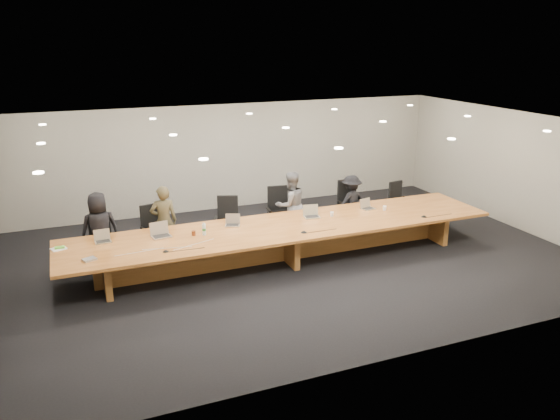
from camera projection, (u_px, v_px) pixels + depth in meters
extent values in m
plane|color=black|center=(285.00, 259.00, 11.44)|extent=(12.00, 12.00, 0.00)
cube|color=beige|center=(228.00, 157.00, 14.56)|extent=(12.00, 0.02, 2.80)
cube|color=brown|center=(285.00, 227.00, 11.22)|extent=(9.00, 1.80, 0.06)
cube|color=brown|center=(285.00, 244.00, 11.34)|extent=(7.65, 0.15, 0.69)
cube|color=brown|center=(105.00, 270.00, 10.06)|extent=(0.12, 1.26, 0.69)
cube|color=brown|center=(285.00, 244.00, 11.34)|extent=(0.12, 1.26, 0.69)
cube|color=brown|center=(429.00, 223.00, 12.62)|extent=(0.12, 1.26, 0.69)
imported|color=black|center=(100.00, 229.00, 10.97)|extent=(0.79, 0.55, 1.53)
imported|color=#403823|center=(164.00, 221.00, 11.43)|extent=(0.59, 0.41, 1.54)
imported|color=slate|center=(291.00, 205.00, 12.48)|extent=(0.83, 0.68, 1.56)
imported|color=black|center=(351.00, 202.00, 13.12)|extent=(0.93, 0.64, 1.32)
cylinder|color=silver|center=(204.00, 229.00, 10.66)|extent=(0.08, 0.08, 0.23)
cylinder|color=brown|center=(194.00, 233.00, 10.65)|extent=(0.09, 0.09, 0.09)
cone|color=silver|center=(332.00, 214.00, 11.80)|extent=(0.08, 0.08, 0.09)
cone|color=white|center=(385.00, 208.00, 12.20)|extent=(0.10, 0.10, 0.10)
cube|color=white|center=(59.00, 249.00, 9.97)|extent=(0.31, 0.28, 0.02)
cube|color=#60B831|center=(60.00, 247.00, 9.98)|extent=(0.18, 0.11, 0.03)
cube|color=#BBBCC1|center=(89.00, 259.00, 9.48)|extent=(0.26, 0.24, 0.03)
cone|color=black|center=(166.00, 251.00, 9.85)|extent=(0.15, 0.15, 0.03)
cone|color=black|center=(304.00, 232.00, 10.81)|extent=(0.17, 0.17, 0.03)
cone|color=black|center=(424.00, 216.00, 11.75)|extent=(0.15, 0.15, 0.03)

